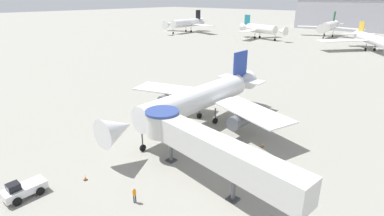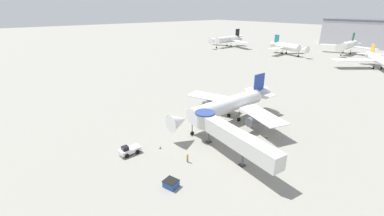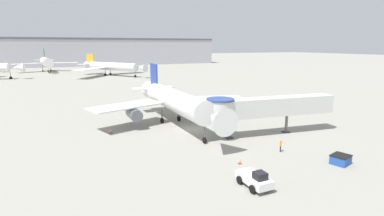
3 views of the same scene
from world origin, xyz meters
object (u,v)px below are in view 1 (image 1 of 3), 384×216
at_px(traffic_cone_port_wing, 149,107).
at_px(pushback_tug_white, 23,189).
at_px(background_jet_gold_tail, 375,40).
at_px(main_airplane, 199,99).
at_px(traffic_cone_starboard_wing, 262,145).
at_px(background_jet_black_tail, 186,23).
at_px(traffic_cone_near_nose, 85,178).
at_px(ground_crew_marshaller, 134,194).
at_px(background_jet_green_tail, 329,26).
at_px(jet_bridge, 203,144).
at_px(background_jet_teal_tail, 260,29).

bearing_deg(traffic_cone_port_wing, pushback_tug_white, -68.67).
distance_m(pushback_tug_white, background_jet_gold_tail, 116.94).
distance_m(traffic_cone_port_wing, background_jet_gold_tail, 93.44).
bearing_deg(pushback_tug_white, background_jet_gold_tail, 86.45).
bearing_deg(traffic_cone_port_wing, main_airplane, 3.72).
height_order(traffic_cone_port_wing, background_jet_gold_tail, background_jet_gold_tail).
bearing_deg(traffic_cone_starboard_wing, pushback_tug_white, -116.58).
relative_size(pushback_tug_white, background_jet_black_tail, 0.11).
xyz_separation_m(main_airplane, traffic_cone_port_wing, (-11.18, -0.73, -3.89)).
xyz_separation_m(traffic_cone_port_wing, traffic_cone_near_nose, (11.66, -19.18, -0.06)).
relative_size(ground_crew_marshaller, background_jet_green_tail, 0.05).
relative_size(jet_bridge, pushback_tug_white, 5.34).
bearing_deg(traffic_cone_port_wing, ground_crew_marshaller, -43.75).
bearing_deg(background_jet_gold_tail, traffic_cone_starboard_wing, -120.03).
bearing_deg(traffic_cone_near_nose, background_jet_black_tail, 128.08).
distance_m(jet_bridge, background_jet_gold_tail, 102.79).
distance_m(jet_bridge, ground_crew_marshaller, 8.47).
xyz_separation_m(main_airplane, jet_bridge, (10.20, -11.44, 0.22)).
xyz_separation_m(traffic_cone_port_wing, ground_crew_marshaller, (18.78, -17.98, 0.61)).
distance_m(background_jet_teal_tail, background_jet_green_tail, 35.86).
xyz_separation_m(traffic_cone_near_nose, background_jet_gold_tail, (4.55, 111.13, 3.96)).
bearing_deg(background_jet_black_tail, main_airplane, -48.63).
bearing_deg(main_airplane, background_jet_gold_tail, 86.41).
relative_size(pushback_tug_white, background_jet_gold_tail, 0.12).
distance_m(traffic_cone_near_nose, background_jet_green_tail, 146.54).
xyz_separation_m(traffic_cone_port_wing, traffic_cone_starboard_wing, (22.38, 0.64, -0.06)).
bearing_deg(traffic_cone_starboard_wing, background_jet_gold_tail, 93.87).
xyz_separation_m(main_airplane, background_jet_teal_tail, (-43.72, 96.29, 0.41)).
height_order(jet_bridge, traffic_cone_starboard_wing, jet_bridge).
distance_m(ground_crew_marshaller, background_jet_green_tail, 146.60).
bearing_deg(background_jet_green_tail, traffic_cone_starboard_wing, -80.68).
relative_size(pushback_tug_white, ground_crew_marshaller, 2.38).
bearing_deg(background_jet_gold_tail, background_jet_teal_tail, 140.16).
bearing_deg(background_jet_black_tail, jet_bridge, -48.81).
relative_size(traffic_cone_near_nose, background_jet_black_tail, 0.02).
relative_size(traffic_cone_port_wing, background_jet_green_tail, 0.02).
relative_size(traffic_cone_near_nose, traffic_cone_starboard_wing, 1.02).
xyz_separation_m(background_jet_teal_tail, background_jet_black_tail, (-44.38, -3.17, 0.43)).
relative_size(main_airplane, background_jet_gold_tail, 0.92).
relative_size(main_airplane, traffic_cone_port_wing, 42.25).
xyz_separation_m(main_airplane, traffic_cone_near_nose, (0.48, -19.91, -3.94)).
bearing_deg(main_airplane, traffic_cone_near_nose, -89.05).
relative_size(ground_crew_marshaller, background_jet_black_tail, 0.05).
height_order(jet_bridge, background_jet_teal_tail, background_jet_teal_tail).
distance_m(traffic_cone_port_wing, background_jet_green_tail, 126.10).
bearing_deg(traffic_cone_starboard_wing, traffic_cone_port_wing, -178.36).
distance_m(traffic_cone_near_nose, background_jet_black_tail, 143.69).
bearing_deg(background_jet_teal_tail, traffic_cone_starboard_wing, -138.70).
xyz_separation_m(traffic_cone_starboard_wing, ground_crew_marshaller, (-3.60, -18.62, 0.67)).
height_order(main_airplane, traffic_cone_starboard_wing, main_airplane).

